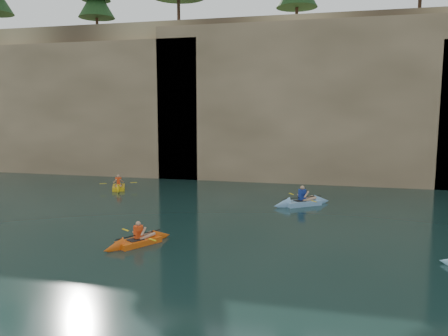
# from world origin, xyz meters

# --- Properties ---
(cliff) EXTENTS (70.00, 16.00, 12.00)m
(cliff) POSITION_xyz_m (0.00, 30.00, 6.00)
(cliff) COLOR tan
(cliff) RESTS_ON ground
(cliff_slab_west) EXTENTS (26.00, 2.40, 10.56)m
(cliff_slab_west) POSITION_xyz_m (-20.00, 22.60, 5.28)
(cliff_slab_west) COLOR tan
(cliff_slab_west) RESTS_ON ground
(cliff_slab_center) EXTENTS (24.00, 2.40, 11.40)m
(cliff_slab_center) POSITION_xyz_m (2.00, 22.60, 5.70)
(cliff_slab_center) COLOR tan
(cliff_slab_center) RESTS_ON ground
(sea_cave_west) EXTENTS (4.50, 1.00, 4.00)m
(sea_cave_west) POSITION_xyz_m (-18.00, 21.95, 2.00)
(sea_cave_west) COLOR black
(sea_cave_west) RESTS_ON ground
(sea_cave_center) EXTENTS (3.50, 1.00, 3.20)m
(sea_cave_center) POSITION_xyz_m (-4.00, 21.95, 1.60)
(sea_cave_center) COLOR black
(sea_cave_center) RESTS_ON ground
(kayaker_orange) EXTENTS (2.16, 2.91, 1.14)m
(kayaker_orange) POSITION_xyz_m (-4.67, 6.26, 0.14)
(kayaker_orange) COLOR #E6560E
(kayaker_orange) RESTS_ON ground
(kayaker_yellow) EXTENTS (2.15, 2.93, 1.19)m
(kayaker_yellow) POSITION_xyz_m (-10.88, 16.71, 0.15)
(kayaker_yellow) COLOR yellow
(kayaker_yellow) RESTS_ON ground
(kayaker_ltblue_mid) EXTENTS (3.28, 2.76, 1.34)m
(kayaker_ltblue_mid) POSITION_xyz_m (0.99, 14.70, 0.16)
(kayaker_ltblue_mid) COLOR #7DAAD2
(kayaker_ltblue_mid) RESTS_ON ground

